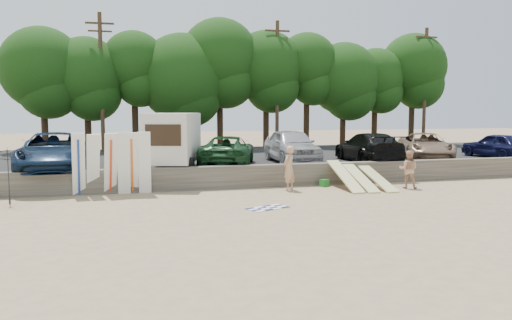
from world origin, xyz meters
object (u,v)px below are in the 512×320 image
object	(u,v)px
car_1	(227,151)
beachgoer_b	(408,169)
cooler	(324,183)
car_2	(292,146)
car_5	(497,145)
car_0	(53,152)
car_4	(425,146)
beach_umbrella	(7,176)
car_3	(368,147)
beachgoer_a	(289,168)
box_trailer	(173,138)

from	to	relation	value
car_1	beachgoer_b	size ratio (longest dim) A/B	3.13
cooler	car_1	bearing A→B (deg)	115.92
car_2	car_5	xyz separation A→B (m)	(12.30, -0.54, -0.17)
cooler	car_0	bearing A→B (deg)	143.88
car_4	beach_umbrella	world-z (taller)	car_4
car_1	beach_umbrella	bearing A→B (deg)	42.96
car_0	car_3	distance (m)	15.54
car_3	beachgoer_b	size ratio (longest dim) A/B	3.17
car_0	cooler	size ratio (longest dim) A/B	16.44
car_0	beachgoer_a	xyz separation A→B (m)	(9.87, -3.62, -0.61)
box_trailer	car_0	size ratio (longest dim) A/B	0.72
box_trailer	car_0	distance (m)	5.31
car_4	beachgoer_b	bearing A→B (deg)	-107.52
car_1	car_2	size ratio (longest dim) A/B	1.01
car_1	car_5	size ratio (longest dim) A/B	1.25
beach_umbrella	cooler	bearing A→B (deg)	4.64
box_trailer	car_1	xyz separation A→B (m)	(2.74, 0.74, -0.72)
car_0	cooler	xyz separation A→B (m)	(11.76, -3.01, -1.41)
beachgoer_a	cooler	distance (m)	2.14
car_3	car_5	world-z (taller)	car_3
car_5	cooler	xyz separation A→B (m)	(-12.07, -3.37, -1.25)
beachgoer_b	car_5	bearing A→B (deg)	-117.72
car_3	cooler	bearing A→B (deg)	42.99
car_3	beach_umbrella	xyz separation A→B (m)	(-16.62, -4.13, -0.42)
beachgoer_b	car_4	bearing A→B (deg)	-96.07
car_3	beach_umbrella	bearing A→B (deg)	17.64
car_5	box_trailer	bearing A→B (deg)	-5.37
beachgoer_a	car_1	bearing A→B (deg)	-106.93
car_3	beach_umbrella	size ratio (longest dim) A/B	2.27
box_trailer	car_5	size ratio (longest dim) A/B	1.07
car_4	beachgoer_a	distance (m)	10.47
beachgoer_b	car_0	bearing A→B (deg)	17.18
car_3	car_4	size ratio (longest dim) A/B	1.02
car_0	cooler	world-z (taller)	car_0
car_0	car_4	size ratio (longest dim) A/B	1.20
box_trailer	car_3	distance (m)	10.30
car_5	cooler	size ratio (longest dim) A/B	11.03
car_4	car_5	distance (m)	4.46
car_1	car_5	bearing A→B (deg)	-163.30
car_0	car_1	distance (m)	8.02
car_0	car_4	bearing A→B (deg)	-1.56
car_3	cooler	distance (m)	5.05
box_trailer	car_4	xyz separation A→B (m)	(14.11, 1.06, -0.73)
car_3	beachgoer_b	xyz separation A→B (m)	(-0.40, -4.50, -0.63)
car_4	beachgoer_a	world-z (taller)	car_4
box_trailer	car_5	distance (m)	18.59
cooler	beach_umbrella	xyz separation A→B (m)	(-12.85, -1.04, 0.89)
cooler	beach_umbrella	world-z (taller)	beach_umbrella
car_0	car_2	bearing A→B (deg)	0.80
car_3	box_trailer	bearing A→B (deg)	6.02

